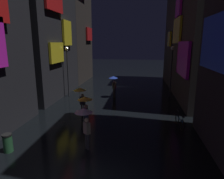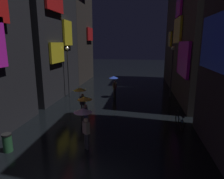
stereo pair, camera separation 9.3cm
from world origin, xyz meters
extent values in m
cube|color=#232328|center=(-7.50, 13.48, 6.17)|extent=(4.00, 8.97, 12.33)
cube|color=yellow|center=(-5.35, 11.70, 4.41)|extent=(0.20, 2.70, 1.76)
cube|color=yellow|center=(-5.35, 14.53, 6.20)|extent=(0.20, 2.07, 2.41)
cube|color=red|center=(-5.35, 23.32, 6.45)|extent=(0.20, 2.63, 1.76)
cube|color=#264CF9|center=(5.35, 4.45, 5.27)|extent=(0.20, 3.57, 2.46)
cube|color=#33302D|center=(7.50, 13.35, 7.23)|extent=(4.00, 8.71, 14.46)
cube|color=#F226D8|center=(5.35, 11.31, 4.02)|extent=(0.20, 4.08, 2.69)
cube|color=yellow|center=(5.35, 14.98, 6.37)|extent=(0.20, 3.50, 2.31)
cube|color=#F226D8|center=(5.35, 15.11, 8.67)|extent=(0.20, 2.34, 2.06)
cube|color=#33302D|center=(7.50, 21.85, 8.48)|extent=(4.00, 7.71, 16.95)
cube|color=yellow|center=(5.35, 19.97, 5.69)|extent=(0.20, 1.89, 1.71)
cylinder|color=#38332D|center=(-1.96, 8.14, 0.42)|extent=(0.12, 0.12, 0.85)
cylinder|color=#38332D|center=(-2.14, 8.15, 0.42)|extent=(0.12, 0.12, 0.85)
cube|color=black|center=(-2.05, 8.15, 1.15)|extent=(0.36, 0.25, 0.60)
sphere|color=tan|center=(-2.05, 8.15, 1.56)|extent=(0.22, 0.22, 0.22)
cylinder|color=black|center=(-2.24, 8.11, 1.20)|extent=(0.09, 0.09, 0.50)
cylinder|color=slate|center=(-2.24, 8.11, 1.53)|extent=(0.02, 0.02, 0.77)
cone|color=yellow|center=(-2.24, 8.11, 2.02)|extent=(0.90, 0.90, 0.20)
cylinder|color=#2D2D38|center=(-0.44, 3.50, 0.42)|extent=(0.12, 0.12, 0.85)
cylinder|color=#2D2D38|center=(-0.58, 3.62, 0.42)|extent=(0.12, 0.12, 0.85)
cube|color=gray|center=(-0.51, 3.56, 1.15)|extent=(0.40, 0.39, 0.60)
sphere|color=beige|center=(-0.51, 3.56, 1.56)|extent=(0.22, 0.22, 0.22)
cylinder|color=gray|center=(-0.68, 3.65, 1.20)|extent=(0.09, 0.09, 0.50)
cylinder|color=slate|center=(-0.68, 3.65, 1.53)|extent=(0.02, 0.02, 0.77)
cone|color=silver|center=(-0.68, 3.65, 2.02)|extent=(0.90, 0.90, 0.20)
cylinder|color=black|center=(-1.10, 5.59, 0.42)|extent=(0.12, 0.12, 0.85)
cylinder|color=black|center=(-1.14, 5.76, 0.42)|extent=(0.12, 0.12, 0.85)
cube|color=#333859|center=(-1.12, 5.67, 1.15)|extent=(0.30, 0.39, 0.60)
sphere|color=tan|center=(-1.12, 5.67, 1.56)|extent=(0.22, 0.22, 0.22)
cylinder|color=#333859|center=(-1.21, 5.84, 1.20)|extent=(0.09, 0.09, 0.50)
cylinder|color=slate|center=(-1.21, 5.84, 1.53)|extent=(0.02, 0.02, 0.77)
cone|color=yellow|center=(-1.21, 5.84, 2.02)|extent=(0.90, 0.90, 0.20)
cylinder|color=#38332D|center=(-0.41, 13.76, 0.42)|extent=(0.12, 0.12, 0.85)
cylinder|color=#38332D|center=(-0.52, 13.61, 0.42)|extent=(0.12, 0.12, 0.85)
cube|color=brown|center=(-0.46, 13.69, 1.15)|extent=(0.38, 0.40, 0.60)
sphere|color=tan|center=(-0.46, 13.69, 1.56)|extent=(0.22, 0.22, 0.22)
cylinder|color=brown|center=(-0.53, 13.51, 1.20)|extent=(0.09, 0.09, 0.50)
cylinder|color=slate|center=(-0.53, 13.51, 1.53)|extent=(0.02, 0.02, 0.77)
cone|color=#263FB2|center=(-0.53, 13.51, 2.02)|extent=(0.90, 0.90, 0.20)
torus|color=black|center=(4.54, 7.54, 0.36)|extent=(0.14, 0.72, 0.72)
torus|color=black|center=(4.66, 6.45, 0.36)|extent=(0.14, 0.72, 0.72)
cylinder|color=#1E59A5|center=(4.60, 7.00, 0.54)|extent=(0.15, 1.00, 0.05)
cylinder|color=#1E59A5|center=(4.66, 6.45, 0.71)|extent=(0.04, 0.04, 0.40)
cube|color=black|center=(4.66, 6.45, 0.93)|extent=(0.14, 0.25, 0.06)
cylinder|color=black|center=(4.54, 7.54, 0.91)|extent=(0.08, 0.45, 0.03)
cylinder|color=#2D2D33|center=(-5.00, 13.28, 2.27)|extent=(0.14, 0.14, 4.54)
sphere|color=#F9EFCC|center=(-5.00, 13.28, 4.72)|extent=(0.36, 0.36, 0.36)
cylinder|color=#2D2D33|center=(5.00, 14.59, 2.29)|extent=(0.14, 0.14, 4.59)
sphere|color=#F9EFCC|center=(5.00, 14.59, 4.77)|extent=(0.36, 0.36, 0.36)
cylinder|color=#265933|center=(-4.30, 2.77, 0.42)|extent=(0.44, 0.44, 0.85)
cylinder|color=black|center=(-4.30, 2.77, 0.89)|extent=(0.46, 0.46, 0.08)
camera|label=1|loc=(2.02, -5.33, 5.24)|focal=32.00mm
camera|label=2|loc=(2.11, -5.32, 5.24)|focal=32.00mm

